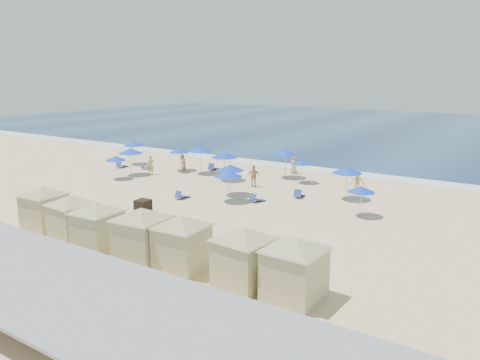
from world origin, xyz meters
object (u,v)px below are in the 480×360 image
object	(u,v)px
cabana_0	(44,202)
umbrella_1	(130,151)
umbrella_3	(116,158)
cabana_5	(244,249)
beachgoer_0	(151,165)
umbrella_2	(179,150)
umbrella_11	(361,189)
trash_bin	(143,206)
umbrella_10	(347,170)
cabana_2	(97,220)
umbrella_4	(201,149)
beachgoer_3	(357,181)
umbrella_6	(230,168)
umbrella_8	(228,174)
umbrella_0	(133,144)
umbrella_5	(224,155)
cabana_6	(295,261)
umbrella_7	(302,162)
cabana_4	(181,236)
cabana_1	(72,212)
umbrella_9	(285,152)
cabana_3	(142,228)
beachgoer_2	(254,176)
beachgoer_4	(294,164)

from	to	relation	value
cabana_0	umbrella_1	size ratio (longest dim) A/B	1.75
cabana_0	umbrella_3	world-z (taller)	cabana_0
cabana_5	beachgoer_0	xyz separation A→B (m)	(-19.51, 14.44, -0.76)
umbrella_2	umbrella_11	size ratio (longest dim) A/B	1.10
trash_bin	umbrella_10	bearing A→B (deg)	42.93
cabana_2	umbrella_4	xyz separation A→B (m)	(-7.52, 18.03, 0.72)
cabana_2	beachgoer_3	bearing A→B (deg)	70.51
trash_bin	umbrella_6	world-z (taller)	umbrella_6
umbrella_3	umbrella_8	size ratio (longest dim) A/B	0.90
umbrella_0	beachgoer_0	size ratio (longest dim) A/B	1.38
umbrella_1	umbrella_8	size ratio (longest dim) A/B	1.08
umbrella_0	umbrella_5	distance (m)	12.02
cabana_6	umbrella_7	size ratio (longest dim) A/B	2.23
cabana_5	umbrella_11	bearing A→B (deg)	86.96
umbrella_0	cabana_4	bearing A→B (deg)	-39.33
cabana_5	umbrella_11	size ratio (longest dim) A/B	2.22
umbrella_8	beachgoer_0	size ratio (longest dim) A/B	1.33
cabana_4	umbrella_5	world-z (taller)	cabana_4
cabana_2	umbrella_8	xyz separation A→B (m)	(0.13, 11.45, 0.44)
beachgoer_3	trash_bin	bearing A→B (deg)	-146.48
cabana_2	umbrella_2	xyz separation A→B (m)	(-10.04, 17.99, 0.36)
umbrella_0	umbrella_8	bearing A→B (deg)	-21.80
umbrella_3	cabana_6	bearing A→B (deg)	-26.38
umbrella_0	umbrella_10	distance (m)	23.00
cabana_1	beachgoer_3	bearing A→B (deg)	64.45
trash_bin	umbrella_9	bearing A→B (deg)	75.30
trash_bin	umbrella_3	world-z (taller)	umbrella_3
cabana_3	umbrella_7	size ratio (longest dim) A/B	2.28
umbrella_8	beachgoer_2	world-z (taller)	umbrella_8
cabana_0	umbrella_2	xyz separation A→B (m)	(-4.66, 17.41, 0.35)
cabana_4	umbrella_9	xyz separation A→B (m)	(-5.46, 20.20, 0.63)
cabana_5	cabana_3	bearing A→B (deg)	-174.97
cabana_0	beachgoer_3	bearing A→B (deg)	56.85
umbrella_11	beachgoer_0	xyz separation A→B (m)	(-20.18, 1.87, -0.89)
cabana_4	umbrella_7	world-z (taller)	cabana_4
umbrella_5	beachgoer_3	xyz separation A→B (m)	(10.89, 2.34, -1.38)
umbrella_1	umbrella_3	bearing A→B (deg)	-84.27
umbrella_11	beachgoer_4	distance (m)	13.67
cabana_5	umbrella_6	distance (m)	15.57
umbrella_10	trash_bin	bearing A→B (deg)	-132.58
beachgoer_0	cabana_6	bearing A→B (deg)	-61.60
cabana_5	umbrella_2	world-z (taller)	cabana_5
beachgoer_4	beachgoer_3	bearing A→B (deg)	158.55
umbrella_5	umbrella_7	world-z (taller)	umbrella_5
cabana_2	umbrella_10	world-z (taller)	cabana_2
beachgoer_4	umbrella_8	bearing A→B (deg)	97.52
umbrella_0	umbrella_8	size ratio (longest dim) A/B	1.03
cabana_3	umbrella_8	world-z (taller)	cabana_3
umbrella_9	beachgoer_0	distance (m)	12.19
umbrella_8	umbrella_1	bearing A→B (deg)	168.26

